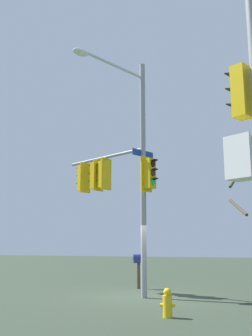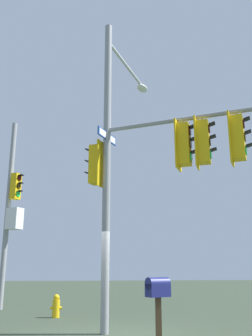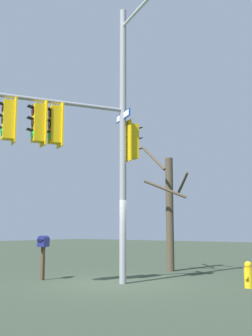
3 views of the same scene
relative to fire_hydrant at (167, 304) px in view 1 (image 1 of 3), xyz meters
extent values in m
plane|color=#303C2C|center=(-1.46, 3.56, -0.34)|extent=(80.00, 80.00, 0.00)
cylinder|color=gray|center=(-1.41, 3.33, 4.02)|extent=(0.21, 0.21, 8.74)
cylinder|color=silver|center=(-2.14, 1.98, 7.84)|extent=(1.55, 2.75, 0.10)
ellipsoid|color=silver|center=(-2.87, 0.64, 7.76)|extent=(0.60, 0.70, 0.20)
cylinder|color=gray|center=(-3.27, 4.34, 5.00)|extent=(3.79, 2.12, 0.12)
cube|color=gold|center=(-3.33, 4.37, 4.30)|extent=(0.43, 0.46, 1.10)
cube|color=gold|center=(-3.18, 4.30, 4.30)|extent=(0.29, 0.52, 1.30)
cylinder|color=#2F0403|center=(-3.48, 4.45, 4.64)|extent=(0.13, 0.21, 0.22)
cube|color=black|center=(-3.55, 4.48, 4.76)|extent=(0.24, 0.26, 0.06)
cylinder|color=#352504|center=(-3.48, 4.45, 4.30)|extent=(0.13, 0.21, 0.22)
cube|color=black|center=(-3.55, 4.48, 4.42)|extent=(0.24, 0.26, 0.06)
cylinder|color=#19D147|center=(-3.48, 4.45, 3.96)|extent=(0.13, 0.21, 0.22)
cube|color=black|center=(-3.55, 4.48, 4.08)|extent=(0.24, 0.26, 0.06)
cylinder|color=gray|center=(-3.33, 4.37, 4.92)|extent=(0.04, 0.04, 0.15)
cube|color=gold|center=(-3.76, 4.61, 4.30)|extent=(0.42, 0.45, 1.10)
cube|color=gold|center=(-3.61, 4.54, 4.30)|extent=(0.27, 0.53, 1.30)
cylinder|color=#2F0403|center=(-3.91, 4.68, 4.64)|extent=(0.12, 0.21, 0.22)
cube|color=black|center=(-3.98, 4.71, 4.76)|extent=(0.23, 0.26, 0.06)
cylinder|color=#352504|center=(-3.91, 4.68, 4.30)|extent=(0.12, 0.21, 0.22)
cube|color=black|center=(-3.98, 4.71, 4.42)|extent=(0.23, 0.26, 0.06)
cylinder|color=#19D147|center=(-3.91, 4.68, 3.96)|extent=(0.12, 0.21, 0.22)
cube|color=black|center=(-3.98, 4.71, 4.08)|extent=(0.23, 0.26, 0.06)
cylinder|color=gray|center=(-3.76, 4.61, 4.92)|extent=(0.04, 0.04, 0.15)
cube|color=gold|center=(-4.50, 5.01, 4.30)|extent=(0.43, 0.46, 1.10)
cube|color=gold|center=(-4.35, 4.93, 4.30)|extent=(0.30, 0.51, 1.30)
cylinder|color=#2F0403|center=(-4.65, 5.09, 4.64)|extent=(0.13, 0.21, 0.22)
cube|color=black|center=(-4.72, 5.12, 4.76)|extent=(0.24, 0.26, 0.06)
cylinder|color=#352504|center=(-4.65, 5.09, 4.30)|extent=(0.13, 0.21, 0.22)
cube|color=black|center=(-4.72, 5.12, 4.42)|extent=(0.24, 0.26, 0.06)
cylinder|color=#19D147|center=(-4.65, 5.09, 3.96)|extent=(0.13, 0.21, 0.22)
cube|color=black|center=(-4.72, 5.12, 4.08)|extent=(0.24, 0.26, 0.06)
cylinder|color=gray|center=(-4.50, 5.01, 4.92)|extent=(0.04, 0.04, 0.15)
cube|color=gold|center=(-1.12, 3.18, 4.02)|extent=(0.44, 0.46, 1.10)
cube|color=gold|center=(-1.27, 3.26, 4.02)|extent=(0.30, 0.51, 1.30)
cylinder|color=#2F0403|center=(-0.98, 3.10, 4.36)|extent=(0.13, 0.21, 0.22)
cube|color=black|center=(-0.91, 3.06, 4.48)|extent=(0.24, 0.26, 0.06)
cylinder|color=#352504|center=(-0.98, 3.10, 4.02)|extent=(0.13, 0.21, 0.22)
cube|color=black|center=(-0.91, 3.06, 4.14)|extent=(0.24, 0.26, 0.06)
cylinder|color=#19D147|center=(-0.98, 3.10, 3.68)|extent=(0.13, 0.21, 0.22)
cube|color=black|center=(-0.91, 3.06, 3.80)|extent=(0.24, 0.26, 0.06)
cube|color=navy|center=(-1.41, 3.33, 4.82)|extent=(0.57, 0.97, 0.24)
cube|color=white|center=(-1.42, 3.34, 4.82)|extent=(0.51, 0.87, 0.18)
cube|color=white|center=(2.01, -2.51, 3.19)|extent=(0.72, 0.69, 0.87)
cube|color=gold|center=(2.07, -2.55, 4.55)|extent=(0.44, 0.46, 1.10)
cylinder|color=#2F0403|center=(1.92, -2.46, 4.89)|extent=(0.14, 0.20, 0.22)
cube|color=black|center=(1.86, -2.42, 5.01)|extent=(0.25, 0.26, 0.06)
cylinder|color=#352504|center=(1.92, -2.46, 4.55)|extent=(0.14, 0.20, 0.22)
cube|color=black|center=(1.86, -2.42, 4.67)|extent=(0.25, 0.26, 0.06)
cylinder|color=#19D147|center=(1.92, -2.46, 4.21)|extent=(0.14, 0.20, 0.22)
cube|color=black|center=(1.86, -2.42, 4.33)|extent=(0.25, 0.26, 0.06)
cylinder|color=yellow|center=(0.00, 0.00, -0.07)|extent=(0.24, 0.24, 0.55)
sphere|color=yellow|center=(0.00, 0.00, 0.29)|extent=(0.20, 0.20, 0.20)
cylinder|color=yellow|center=(-0.14, 0.00, -0.04)|extent=(0.10, 0.09, 0.09)
cylinder|color=yellow|center=(0.14, 0.00, -0.04)|extent=(0.10, 0.09, 0.09)
cube|color=#4C3823|center=(-2.25, 5.94, 0.18)|extent=(0.10, 0.10, 1.05)
cube|color=navy|center=(-2.25, 5.94, 0.83)|extent=(0.50, 0.39, 0.24)
cylinder|color=navy|center=(-2.25, 5.94, 0.95)|extent=(0.50, 0.39, 0.24)
cylinder|color=#483E2E|center=(1.90, 3.88, 2.78)|extent=(0.65, 1.59, 0.77)
cylinder|color=#483E2E|center=(1.96, 4.44, 4.05)|extent=(0.71, 1.50, 1.20)
camera|label=1|loc=(1.82, -10.27, 1.53)|focal=41.03mm
camera|label=2|loc=(-0.82, 13.22, 1.24)|focal=39.80mm
camera|label=3|loc=(-11.45, -4.47, 1.28)|focal=44.27mm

